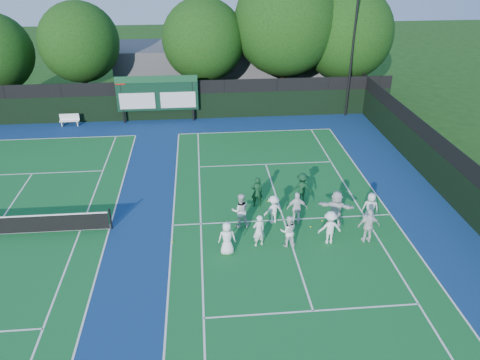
{
  "coord_description": "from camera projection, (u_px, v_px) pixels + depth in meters",
  "views": [
    {
      "loc": [
        -3.95,
        -18.39,
        12.53
      ],
      "look_at": [
        -2.0,
        3.0,
        1.3
      ],
      "focal_mm": 35.0,
      "sensor_mm": 36.0,
      "label": 1
    }
  ],
  "objects": [
    {
      "name": "player_front_3",
      "position": [
        330.0,
        227.0,
        21.17
      ],
      "size": [
        1.08,
        0.65,
        1.63
      ],
      "primitive_type": "imported",
      "rotation": [
        0.0,
        0.0,
        3.18
      ],
      "color": "white",
      "rests_on": "ground"
    },
    {
      "name": "clubhouse",
      "position": [
        219.0,
        67.0,
        42.45
      ],
      "size": [
        18.0,
        6.0,
        4.0
      ],
      "primitive_type": "cube",
      "color": "#525357",
      "rests_on": "ground"
    },
    {
      "name": "ground",
      "position": [
        287.0,
        231.0,
        22.36
      ],
      "size": [
        120.0,
        120.0,
        0.0
      ],
      "primitive_type": "plane",
      "color": "#163D10",
      "rests_on": "ground"
    },
    {
      "name": "near_court",
      "position": [
        284.0,
        220.0,
        23.23
      ],
      "size": [
        11.05,
        23.85,
        0.01
      ],
      "color": "#135E27",
      "rests_on": "ground"
    },
    {
      "name": "back_fence",
      "position": [
        172.0,
        102.0,
        35.36
      ],
      "size": [
        34.0,
        0.08,
        3.0
      ],
      "color": "black",
      "rests_on": "ground"
    },
    {
      "name": "coach_right",
      "position": [
        302.0,
        188.0,
        24.48
      ],
      "size": [
        1.2,
        0.88,
        1.66
      ],
      "primitive_type": "imported",
      "rotation": [
        0.0,
        0.0,
        2.87
      ],
      "color": "#0E361D",
      "rests_on": "ground"
    },
    {
      "name": "tennis_ball_0",
      "position": [
        262.0,
        239.0,
        21.7
      ],
      "size": [
        0.07,
        0.07,
        0.07
      ],
      "primitive_type": "sphere",
      "color": "yellow",
      "rests_on": "ground"
    },
    {
      "name": "tree_b",
      "position": [
        82.0,
        44.0,
        36.24
      ],
      "size": [
        6.14,
        6.14,
        8.33
      ],
      "color": "#311E0D",
      "rests_on": "ground"
    },
    {
      "name": "bench",
      "position": [
        70.0,
        119.0,
        34.6
      ],
      "size": [
        1.41,
        0.4,
        0.89
      ],
      "color": "white",
      "rests_on": "ground"
    },
    {
      "name": "player_back_1",
      "position": [
        273.0,
        210.0,
        22.7
      ],
      "size": [
        1.08,
        0.83,
        1.48
      ],
      "primitive_type": "imported",
      "rotation": [
        0.0,
        0.0,
        3.47
      ],
      "color": "white",
      "rests_on": "ground"
    },
    {
      "name": "player_back_4",
      "position": [
        370.0,
        208.0,
        22.71
      ],
      "size": [
        0.89,
        0.69,
        1.61
      ],
      "primitive_type": "imported",
      "rotation": [
        0.0,
        0.0,
        2.89
      ],
      "color": "silver",
      "rests_on": "ground"
    },
    {
      "name": "player_front_1",
      "position": [
        259.0,
        231.0,
        20.98
      ],
      "size": [
        0.68,
        0.55,
        1.59
      ],
      "primitive_type": "imported",
      "rotation": [
        0.0,
        0.0,
        3.48
      ],
      "color": "white",
      "rests_on": "ground"
    },
    {
      "name": "tree_e",
      "position": [
        348.0,
        36.0,
        37.81
      ],
      "size": [
        7.48,
        7.48,
        9.31
      ],
      "color": "#311E0D",
      "rests_on": "ground"
    },
    {
      "name": "tennis_ball_1",
      "position": [
        311.0,
        227.0,
        22.64
      ],
      "size": [
        0.07,
        0.07,
        0.07
      ],
      "primitive_type": "sphere",
      "color": "yellow",
      "rests_on": "ground"
    },
    {
      "name": "scoreboard",
      "position": [
        157.0,
        94.0,
        34.53
      ],
      "size": [
        6.0,
        0.21,
        3.55
      ],
      "color": "black",
      "rests_on": "ground"
    },
    {
      "name": "player_front_4",
      "position": [
        369.0,
        226.0,
        21.22
      ],
      "size": [
        1.01,
        0.43,
        1.71
      ],
      "primitive_type": "imported",
      "rotation": [
        0.0,
        0.0,
        3.16
      ],
      "color": "white",
      "rests_on": "ground"
    },
    {
      "name": "player_back_3",
      "position": [
        336.0,
        208.0,
        22.42
      ],
      "size": [
        1.81,
        1.07,
        1.86
      ],
      "primitive_type": "imported",
      "rotation": [
        0.0,
        0.0,
        2.81
      ],
      "color": "silver",
      "rests_on": "ground"
    },
    {
      "name": "tennis_ball_2",
      "position": [
        327.0,
        223.0,
        22.96
      ],
      "size": [
        0.07,
        0.07,
        0.07
      ],
      "primitive_type": "sphere",
      "color": "yellow",
      "rests_on": "ground"
    },
    {
      "name": "player_back_2",
      "position": [
        297.0,
        208.0,
        22.62
      ],
      "size": [
        1.0,
        0.46,
        1.68
      ],
      "primitive_type": "imported",
      "rotation": [
        0.0,
        0.0,
        3.1
      ],
      "color": "white",
      "rests_on": "ground"
    },
    {
      "name": "coach_left",
      "position": [
        257.0,
        192.0,
        24.06
      ],
      "size": [
        0.64,
        0.45,
        1.67
      ],
      "primitive_type": "imported",
      "rotation": [
        0.0,
        0.0,
        3.22
      ],
      "color": "#0F381C",
      "rests_on": "ground"
    },
    {
      "name": "court_apron",
      "position": [
        162.0,
        226.0,
        22.75
      ],
      "size": [
        34.0,
        32.0,
        0.01
      ],
      "primitive_type": "cube",
      "color": "navy",
      "rests_on": "ground"
    },
    {
      "name": "divider_fence_right",
      "position": [
        463.0,
        188.0,
        23.33
      ],
      "size": [
        0.08,
        32.0,
        3.0
      ],
      "color": "black",
      "rests_on": "ground"
    },
    {
      "name": "player_front_2",
      "position": [
        288.0,
        231.0,
        20.99
      ],
      "size": [
        0.77,
        0.61,
        1.54
      ],
      "primitive_type": "imported",
      "rotation": [
        0.0,
        0.0,
        3.11
      ],
      "color": "white",
      "rests_on": "ground"
    },
    {
      "name": "tennis_ball_3",
      "position": [
        173.0,
        242.0,
        21.5
      ],
      "size": [
        0.07,
        0.07,
        0.07
      ],
      "primitive_type": "sphere",
      "color": "yellow",
      "rests_on": "ground"
    },
    {
      "name": "tree_d",
      "position": [
        287.0,
        26.0,
        37.02
      ],
      "size": [
        8.26,
        8.26,
        10.56
      ],
      "color": "#311E0D",
      "rests_on": "ground"
    },
    {
      "name": "player_front_0",
      "position": [
        227.0,
        238.0,
        20.45
      ],
      "size": [
        0.79,
        0.52,
        1.59
      ],
      "primitive_type": "imported",
      "rotation": [
        0.0,
        0.0,
        3.16
      ],
      "color": "white",
      "rests_on": "ground"
    },
    {
      "name": "light_pole_right",
      "position": [
        354.0,
        33.0,
        33.89
      ],
      "size": [
        1.2,
        0.3,
        10.12
      ],
      "color": "black",
      "rests_on": "ground"
    },
    {
      "name": "player_back_0",
      "position": [
        240.0,
        210.0,
        22.36
      ],
      "size": [
        0.91,
        0.73,
        1.76
      ],
      "primitive_type": "imported",
      "rotation": [
        0.0,
        0.0,
        3.22
      ],
      "color": "silver",
      "rests_on": "ground"
    },
    {
      "name": "tree_c",
      "position": [
        205.0,
        42.0,
        37.01
      ],
      "size": [
        6.51,
        6.51,
        8.52
      ],
      "color": "#311E0D",
      "rests_on": "ground"
    },
    {
      "name": "tennis_ball_4",
      "position": [
        268.0,
        201.0,
        24.81
      ],
      "size": [
        0.07,
        0.07,
        0.07
      ],
      "primitive_type": "sphere",
      "color": "yellow",
      "rests_on": "ground"
    },
    {
      "name": "tennis_ball_5",
      "position": [
        322.0,
        221.0,
        23.12
      ],
      "size": [
        0.07,
        0.07,
        0.07
      ],
      "primitive_type": "sphere",
      "color": "yellow",
      "rests_on": "ground"
    }
  ]
}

